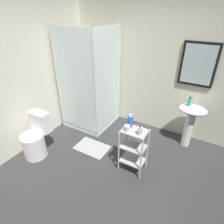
% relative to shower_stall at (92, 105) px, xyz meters
% --- Properties ---
extents(ground_plane, '(4.20, 4.20, 0.02)m').
position_rel_shower_stall_xyz_m(ground_plane, '(1.19, -1.23, -0.47)').
color(ground_plane, '#2D2D2F').
extents(wall_back, '(4.20, 0.14, 2.50)m').
position_rel_shower_stall_xyz_m(wall_back, '(1.20, 0.62, 0.79)').
color(wall_back, beige).
rests_on(wall_back, ground_plane).
extents(wall_left, '(0.10, 4.20, 2.50)m').
position_rel_shower_stall_xyz_m(wall_left, '(-0.66, -1.23, 0.79)').
color(wall_left, silver).
rests_on(wall_left, ground_plane).
extents(shower_stall, '(0.92, 0.92, 2.00)m').
position_rel_shower_stall_xyz_m(shower_stall, '(0.00, 0.00, 0.00)').
color(shower_stall, white).
rests_on(shower_stall, ground_plane).
extents(pedestal_sink, '(0.46, 0.37, 0.81)m').
position_rel_shower_stall_xyz_m(pedestal_sink, '(1.89, 0.29, 0.12)').
color(pedestal_sink, white).
rests_on(pedestal_sink, ground_plane).
extents(sink_faucet, '(0.03, 0.03, 0.10)m').
position_rel_shower_stall_xyz_m(sink_faucet, '(1.89, 0.41, 0.40)').
color(sink_faucet, silver).
rests_on(sink_faucet, pedestal_sink).
extents(toilet, '(0.37, 0.49, 0.76)m').
position_rel_shower_stall_xyz_m(toilet, '(-0.29, -1.25, -0.15)').
color(toilet, white).
rests_on(toilet, ground_plane).
extents(storage_cart, '(0.38, 0.28, 0.74)m').
position_rel_shower_stall_xyz_m(storage_cart, '(1.28, -0.76, -0.03)').
color(storage_cart, silver).
rests_on(storage_cart, ground_plane).
extents(hand_soap_bottle, '(0.05, 0.05, 0.16)m').
position_rel_shower_stall_xyz_m(hand_soap_bottle, '(1.81, 0.28, 0.42)').
color(hand_soap_bottle, '#2DBC99').
rests_on(hand_soap_bottle, pedestal_sink).
extents(lotion_bottle_white, '(0.06, 0.06, 0.16)m').
position_rel_shower_stall_xyz_m(lotion_bottle_white, '(1.39, -0.81, 0.35)').
color(lotion_bottle_white, white).
rests_on(lotion_bottle_white, storage_cart).
extents(shampoo_bottle_blue, '(0.08, 0.08, 0.20)m').
position_rel_shower_stall_xyz_m(shampoo_bottle_blue, '(1.18, -0.69, 0.37)').
color(shampoo_bottle_blue, blue).
rests_on(shampoo_bottle_blue, storage_cart).
extents(rinse_cup, '(0.08, 0.08, 0.09)m').
position_rel_shower_stall_xyz_m(rinse_cup, '(1.19, -0.81, 0.32)').
color(rinse_cup, silver).
rests_on(rinse_cup, storage_cart).
extents(bath_mat, '(0.60, 0.40, 0.02)m').
position_rel_shower_stall_xyz_m(bath_mat, '(0.44, -0.67, -0.45)').
color(bath_mat, gray).
rests_on(bath_mat, ground_plane).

